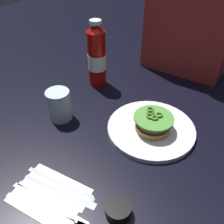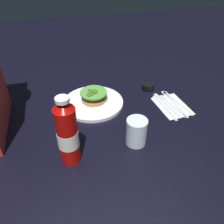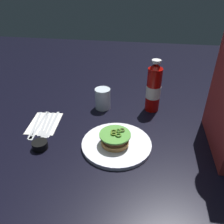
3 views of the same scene
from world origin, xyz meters
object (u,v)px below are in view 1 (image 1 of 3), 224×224
water_glass (59,105)px  condiment_cup (118,210)px  butter_knife (48,211)px  steak_knife (53,206)px  burger_sandwich (153,123)px  ketchup_bottle (97,57)px  table_knife (63,192)px  spoon_utensil (69,187)px  napkin (50,195)px  fork_utensil (56,197)px  diner_person (193,7)px  dinner_plate (151,129)px

water_glass → condiment_cup: water_glass is taller
butter_knife → steak_knife: bearing=92.1°
burger_sandwich → ketchup_bottle: ketchup_bottle is taller
table_knife → spoon_utensil: 0.02m
water_glass → table_knife: 0.29m
napkin → table_knife: 0.03m
fork_utensil → table_knife: same height
burger_sandwich → butter_knife: (-0.08, -0.37, -0.03)m
steak_knife → fork_utensil: 0.02m
steak_knife → diner_person: size_ratio=0.38×
burger_sandwich → ketchup_bottle: 0.34m
condiment_cup → fork_utensil: 0.15m
condiment_cup → steak_knife: 0.15m
dinner_plate → butter_knife: size_ratio=1.31×
fork_utensil → spoon_utensil: bearing=77.5°
spoon_utensil → diner_person: diner_person is taller
ketchup_bottle → water_glass: 0.25m
water_glass → napkin: water_glass is taller
dinner_plate → burger_sandwich: size_ratio=2.27×
burger_sandwich → butter_knife: size_ratio=0.58×
burger_sandwich → table_knife: 0.32m
ketchup_bottle → fork_utensil: size_ratio=1.36×
water_glass → condiment_cup: size_ratio=1.72×
butter_knife → table_knife: size_ratio=1.01×
butter_knife → napkin: bearing=132.2°
burger_sandwich → napkin: 0.35m
ketchup_bottle → diner_person: diner_person is taller
table_knife → dinner_plate: bearing=76.6°
ketchup_bottle → butter_knife: 0.56m
butter_knife → table_knife: (-0.01, 0.06, 0.00)m
ketchup_bottle → water_glass: bearing=-84.3°
burger_sandwich → ketchup_bottle: size_ratio=0.48×
napkin → steak_knife: bearing=-29.8°
water_glass → table_knife: water_glass is taller
ketchup_bottle → spoon_utensil: 0.50m
burger_sandwich → napkin: (-0.11, -0.34, -0.04)m
dinner_plate → spoon_utensil: dinner_plate is taller
dinner_plate → table_knife: (-0.08, -0.32, -0.00)m
condiment_cup → butter_knife: 0.16m
water_glass → dinner_plate: bearing=21.4°
fork_utensil → water_glass: bearing=130.7°
napkin → spoon_utensil: (0.03, 0.04, 0.00)m
table_knife → diner_person: bearing=89.4°
butter_knife → fork_utensil: (-0.01, 0.04, 0.00)m
fork_utensil → spoon_utensil: 0.04m
water_glass → butter_knife: size_ratio=0.50×
burger_sandwich → spoon_utensil: burger_sandwich is taller
napkin → table_knife: size_ratio=0.85×
dinner_plate → ketchup_bottle: (-0.30, 0.13, 0.11)m
burger_sandwich → ketchup_bottle: bearing=156.1°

